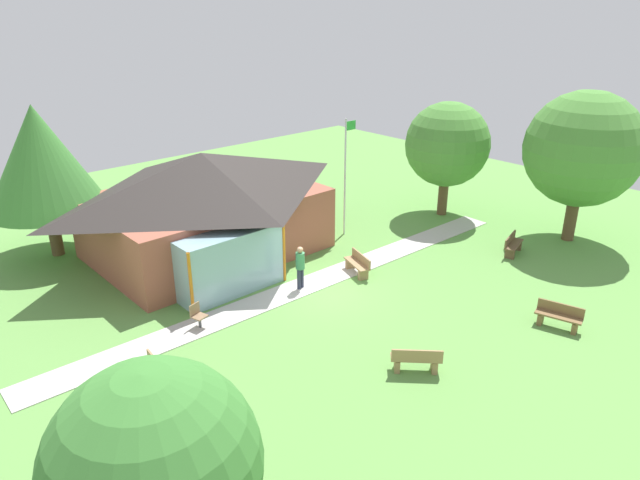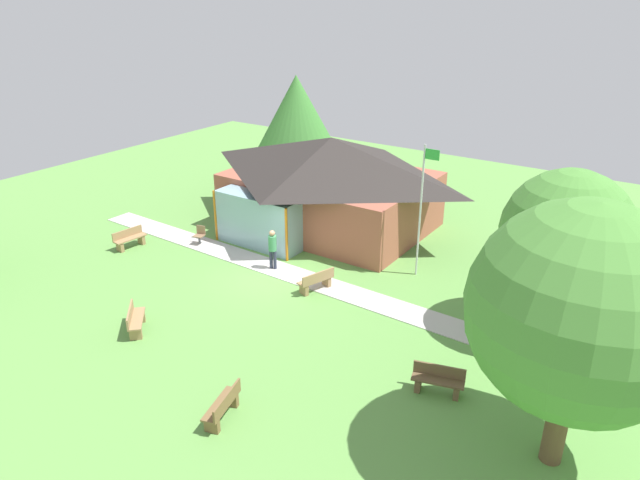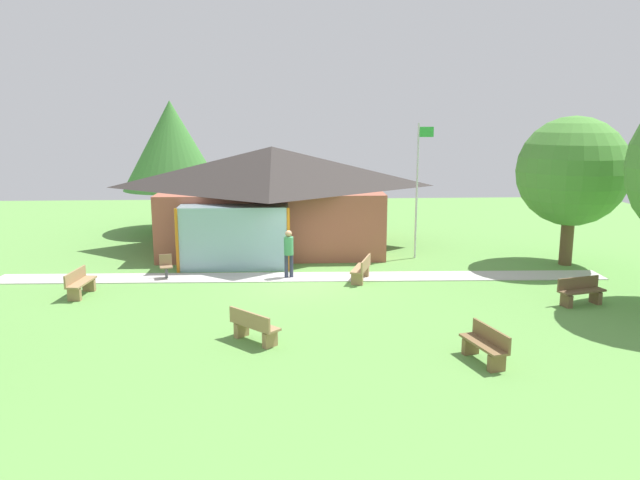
% 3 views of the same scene
% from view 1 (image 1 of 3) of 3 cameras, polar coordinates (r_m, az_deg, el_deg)
% --- Properties ---
extents(ground_plane, '(44.00, 44.00, 0.00)m').
position_cam_1_polar(ground_plane, '(22.02, 0.16, -5.04)').
color(ground_plane, '#609947').
extents(pavilion, '(10.09, 8.34, 4.41)m').
position_cam_1_polar(pavilion, '(24.92, -11.24, 3.63)').
color(pavilion, '#A35642').
rests_on(pavilion, ground_plane).
extents(footpath, '(21.79, 1.83, 0.03)m').
position_cam_1_polar(footpath, '(22.49, -1.08, -4.38)').
color(footpath, '#BCB7B2').
rests_on(footpath, ground_plane).
extents(flagpole, '(0.64, 0.08, 5.44)m').
position_cam_1_polar(flagpole, '(26.35, 2.55, 6.72)').
color(flagpole, silver).
rests_on(flagpole, ground_plane).
extents(bench_mid_left, '(0.59, 1.54, 0.84)m').
position_cam_1_polar(bench_mid_left, '(17.51, -15.21, -12.46)').
color(bench_mid_left, '#9E7A51').
rests_on(bench_mid_left, ground_plane).
extents(bench_rear_near_path, '(0.89, 1.56, 0.84)m').
position_cam_1_polar(bench_rear_near_path, '(23.24, 3.76, -2.43)').
color(bench_rear_near_path, '#9E7A51').
rests_on(bench_rear_near_path, ground_plane).
extents(bench_front_center, '(1.37, 1.38, 0.84)m').
position_cam_1_polar(bench_front_center, '(17.63, 9.48, -11.63)').
color(bench_front_center, '#9E7A51').
rests_on(bench_front_center, ground_plane).
extents(bench_lawn_far_right, '(1.56, 0.83, 0.84)m').
position_cam_1_polar(bench_lawn_far_right, '(26.35, 18.49, -0.48)').
color(bench_lawn_far_right, brown).
rests_on(bench_lawn_far_right, ground_plane).
extents(bench_front_right, '(0.82, 1.56, 0.84)m').
position_cam_1_polar(bench_front_right, '(21.11, 22.50, -7.02)').
color(bench_front_right, brown).
rests_on(bench_front_right, ground_plane).
extents(patio_chair_west, '(0.54, 0.54, 0.86)m').
position_cam_1_polar(patio_chair_west, '(19.94, -11.95, -7.40)').
color(patio_chair_west, '#8C6B4C').
rests_on(patio_chair_west, ground_plane).
extents(visitor_on_path, '(0.34, 0.34, 1.74)m').
position_cam_1_polar(visitor_on_path, '(21.75, -1.97, -2.42)').
color(visitor_on_path, '#2D3347').
rests_on(visitor_on_path, ground_plane).
extents(tree_lawn_corner, '(3.41, 3.41, 5.28)m').
position_cam_1_polar(tree_lawn_corner, '(9.93, -16.03, -20.82)').
color(tree_lawn_corner, brown).
rests_on(tree_lawn_corner, ground_plane).
extents(tree_east_hedge, '(4.16, 4.16, 5.72)m').
position_cam_1_polar(tree_east_hedge, '(29.47, 12.46, 9.18)').
color(tree_east_hedge, brown).
rests_on(tree_east_hedge, ground_plane).
extents(tree_behind_pavilion_left, '(4.82, 4.82, 6.44)m').
position_cam_1_polar(tree_behind_pavilion_left, '(26.29, -25.87, 7.25)').
color(tree_behind_pavilion_left, brown).
rests_on(tree_behind_pavilion_left, ground_plane).
extents(tree_far_east, '(5.05, 5.05, 6.77)m').
position_cam_1_polar(tree_far_east, '(27.80, 24.54, 8.15)').
color(tree_far_east, brown).
rests_on(tree_far_east, ground_plane).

